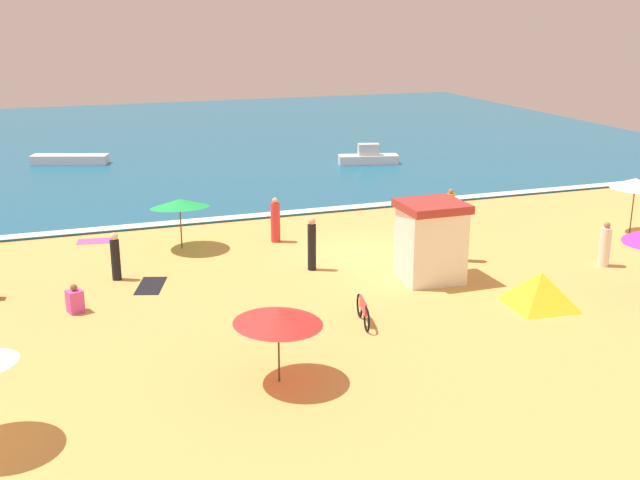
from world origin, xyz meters
name	(u,v)px	position (x,y,z in m)	size (l,w,h in m)	color
ground_plane	(363,253)	(0.00, 0.00, 0.00)	(60.00, 60.00, 0.00)	#E0A856
ocean_water	(211,138)	(0.00, 28.00, 0.05)	(60.00, 44.00, 0.10)	#196084
wave_breaker_foam	(309,211)	(0.00, 6.30, 0.10)	(57.00, 0.70, 0.01)	white
lifeguard_cabana	(431,241)	(1.02, -3.45, 1.37)	(2.08, 1.96, 2.70)	white
beach_umbrella_1	(635,183)	(11.34, -1.10, 2.08)	(2.20, 2.21, 2.30)	#4C3823
beach_umbrella_2	(278,316)	(-5.90, -8.96, 1.73)	(2.79, 2.78, 1.98)	#4C3823
beach_umbrella_4	(180,203)	(-6.30, 2.85, 1.78)	(2.28, 2.30, 2.05)	#4C3823
beach_tent	(541,289)	(3.11, -6.78, 0.55)	(2.63, 2.64, 1.10)	yellow
parked_bicycle	(363,311)	(-2.55, -6.23, 0.38)	(0.42, 1.80, 0.76)	black
beachgoer_0	(444,219)	(3.70, 0.58, 0.84)	(0.38, 0.38, 1.78)	orange
beachgoer_1	(464,239)	(3.08, -2.06, 0.84)	(0.49, 0.49, 1.80)	green
beachgoer_3	(605,246)	(7.54, -4.21, 0.74)	(0.51, 0.51, 1.61)	white
beachgoer_4	(450,209)	(4.87, 2.23, 0.75)	(0.46, 0.46, 1.62)	orange
beachgoer_5	(115,257)	(-8.98, 0.03, 0.81)	(0.44, 0.44, 1.66)	black
beachgoer_6	(312,244)	(-2.41, -1.18, 0.93)	(0.42, 0.42, 1.90)	black
beachgoer_7	(275,221)	(-2.66, 2.52, 0.83)	(0.41, 0.41, 1.78)	red
beachgoer_8	(75,300)	(-10.43, -2.56, 0.37)	(0.55, 0.55, 0.89)	#D84CA5
beach_towel_0	(96,241)	(-9.34, 4.91, 0.01)	(1.54, 1.01, 0.01)	#D84CA5
beach_towel_1	(151,286)	(-7.99, -0.99, 0.01)	(1.31, 1.91, 0.01)	black
small_boat_0	(70,159)	(-9.71, 21.20, 0.37)	(4.47, 2.42, 0.53)	white
small_boat_1	(368,157)	(6.72, 15.49, 0.48)	(3.58, 1.78, 1.17)	white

